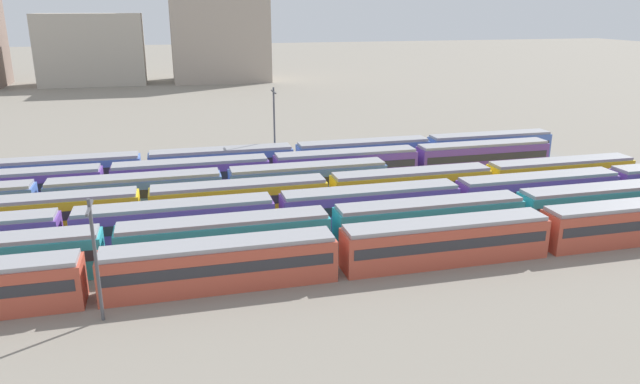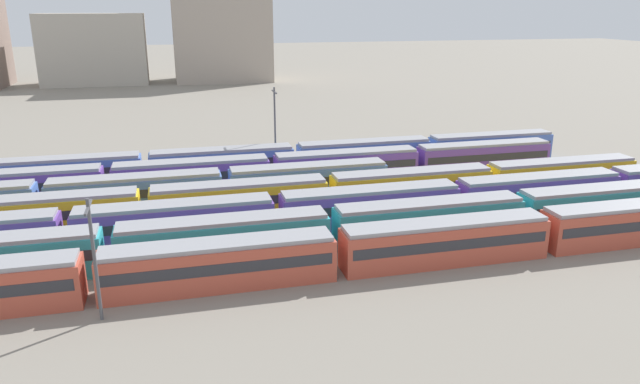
{
  "view_description": "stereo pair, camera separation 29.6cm",
  "coord_description": "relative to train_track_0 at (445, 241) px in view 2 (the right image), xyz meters",
  "views": [
    {
      "loc": [
        11.7,
        -42.26,
        20.86
      ],
      "look_at": [
        26.54,
        15.6,
        2.04
      ],
      "focal_mm": 33.14,
      "sensor_mm": 36.0,
      "label": 1
    },
    {
      "loc": [
        11.99,
        -42.34,
        20.86
      ],
      "look_at": [
        26.54,
        15.6,
        2.04
      ],
      "focal_mm": 33.14,
      "sensor_mm": 36.0,
      "label": 2
    }
  ],
  "objects": [
    {
      "name": "train_track_4",
      "position": [
        -25.92,
        20.8,
        -0.0
      ],
      "size": [
        55.8,
        3.06,
        3.75
      ],
      "color": "#4C70BC",
      "rests_on": "ground_plane"
    },
    {
      "name": "train_track_1",
      "position": [
        0.86,
        5.2,
        0.0
      ],
      "size": [
        93.6,
        3.06,
        3.75
      ],
      "color": "teal",
      "rests_on": "ground_plane"
    },
    {
      "name": "distant_building_1",
      "position": [
        -41.39,
        135.27,
        7.64
      ],
      "size": [
        27.8,
        14.53,
        19.08
      ],
      "primitive_type": "cube",
      "color": "#B2A899",
      "rests_on": "ground_plane"
    },
    {
      "name": "catenary_pole_2",
      "position": [
        -27.39,
        -3.11,
        3.06
      ],
      "size": [
        0.24,
        3.2,
        8.87
      ],
      "color": "#4C4C51",
      "rests_on": "ground_plane"
    },
    {
      "name": "train_track_5",
      "position": [
        -10.41,
        26.0,
        0.0
      ],
      "size": [
        74.7,
        3.06,
        3.75
      ],
      "color": "#6B429E",
      "rests_on": "ground_plane"
    },
    {
      "name": "ground_plane",
      "position": [
        -33.53,
        15.6,
        -1.9
      ],
      "size": [
        600.0,
        600.0,
        0.0
      ],
      "primitive_type": "plane",
      "color": "gray"
    },
    {
      "name": "train_track_3",
      "position": [
        -6.03,
        15.6,
        0.0
      ],
      "size": [
        74.7,
        3.06,
        3.75
      ],
      "color": "yellow",
      "rests_on": "ground_plane"
    },
    {
      "name": "train_track_6",
      "position": [
        -6.41,
        31.2,
        0.0
      ],
      "size": [
        74.7,
        3.06,
        3.75
      ],
      "color": "#4C70BC",
      "rests_on": "ground_plane"
    },
    {
      "name": "distant_building_2",
      "position": [
        -6.29,
        135.27,
        14.17
      ],
      "size": [
        27.14,
        18.95,
        32.16
      ],
      "primitive_type": "cube",
      "color": "#A89989",
      "rests_on": "ground_plane"
    },
    {
      "name": "train_track_0",
      "position": [
        0.0,
        0.0,
        0.0
      ],
      "size": [
        93.6,
        3.06,
        3.75
      ],
      "color": "#BC4C38",
      "rests_on": "ground_plane"
    },
    {
      "name": "catenary_pole_1",
      "position": [
        -8.52,
        33.96,
        4.08
      ],
      "size": [
        0.24,
        3.2,
        10.85
      ],
      "color": "#4C4C51",
      "rests_on": "ground_plane"
    },
    {
      "name": "train_track_2",
      "position": [
        6.33,
        10.4,
        0.0
      ],
      "size": [
        112.5,
        3.06,
        3.75
      ],
      "color": "#6B429E",
      "rests_on": "ground_plane"
    }
  ]
}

